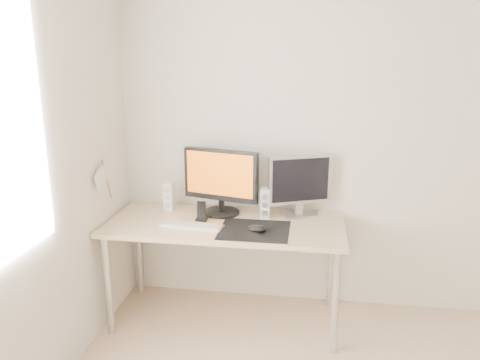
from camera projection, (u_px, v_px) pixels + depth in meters
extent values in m
plane|color=white|center=(365.00, 141.00, 3.25)|extent=(3.50, 0.00, 3.50)
cube|color=black|center=(254.00, 230.00, 3.02)|extent=(0.45, 0.40, 0.00)
ellipsoid|color=black|center=(257.00, 229.00, 2.98)|extent=(0.12, 0.07, 0.04)
cube|color=#D1B587|center=(225.00, 224.00, 3.17)|extent=(1.60, 0.70, 0.03)
cylinder|color=silver|center=(108.00, 285.00, 3.10)|extent=(0.05, 0.05, 0.70)
cylinder|color=silver|center=(335.00, 302.00, 2.88)|extent=(0.05, 0.05, 0.70)
cylinder|color=silver|center=(139.00, 250.00, 3.65)|extent=(0.05, 0.05, 0.70)
cylinder|color=silver|center=(332.00, 262.00, 3.44)|extent=(0.05, 0.05, 0.70)
cylinder|color=black|center=(222.00, 212.00, 3.34)|extent=(0.32, 0.32, 0.02)
cylinder|color=black|center=(222.00, 203.00, 3.33)|extent=(0.05, 0.05, 0.12)
cube|color=black|center=(221.00, 175.00, 3.26)|extent=(0.54, 0.18, 0.36)
cube|color=orange|center=(219.00, 174.00, 3.24)|extent=(0.49, 0.13, 0.30)
cube|color=#ADADAF|center=(298.00, 215.00, 3.30)|extent=(0.26, 0.23, 0.01)
cube|color=silver|center=(299.00, 207.00, 3.28)|extent=(0.06, 0.06, 0.10)
cube|color=#B1B1B4|center=(300.00, 179.00, 3.23)|extent=(0.43, 0.21, 0.34)
cube|color=black|center=(301.00, 180.00, 3.21)|extent=(0.38, 0.16, 0.30)
cube|color=white|center=(169.00, 196.00, 3.39)|extent=(0.07, 0.08, 0.21)
cylinder|color=#ADADAF|center=(168.00, 206.00, 3.36)|extent=(0.04, 0.01, 0.04)
cylinder|color=#BDBCBF|center=(167.00, 198.00, 3.35)|extent=(0.04, 0.01, 0.04)
cylinder|color=#ACABAD|center=(167.00, 190.00, 3.33)|extent=(0.04, 0.01, 0.04)
cube|color=white|center=(265.00, 203.00, 3.24)|extent=(0.07, 0.08, 0.21)
cylinder|color=silver|center=(265.00, 213.00, 3.21)|extent=(0.04, 0.01, 0.04)
cylinder|color=#BBBBBD|center=(265.00, 205.00, 3.20)|extent=(0.04, 0.01, 0.04)
cylinder|color=#AFAFB1|center=(265.00, 197.00, 3.18)|extent=(0.04, 0.01, 0.04)
cube|color=silver|center=(192.00, 226.00, 3.09)|extent=(0.43, 0.17, 0.01)
cube|color=silver|center=(192.00, 224.00, 3.09)|extent=(0.41, 0.15, 0.01)
cube|color=black|center=(202.00, 219.00, 3.20)|extent=(0.08, 0.07, 0.02)
cube|color=black|center=(201.00, 210.00, 3.18)|extent=(0.06, 0.03, 0.12)
cylinder|color=#A57F54|center=(107.00, 179.00, 3.13)|extent=(0.01, 0.10, 0.29)
cube|color=white|center=(101.00, 177.00, 3.03)|extent=(0.00, 0.19, 0.15)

